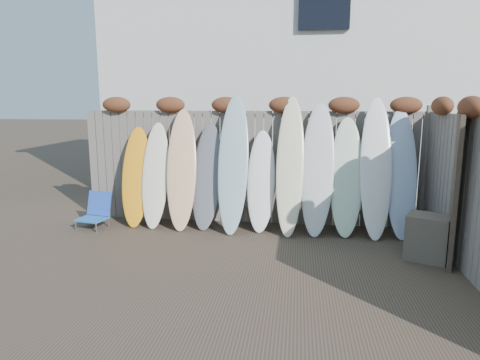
# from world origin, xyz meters

# --- Properties ---
(ground) EXTENTS (80.00, 80.00, 0.00)m
(ground) POSITION_xyz_m (0.00, 0.00, 0.00)
(ground) COLOR #493A2D
(back_fence) EXTENTS (6.05, 0.28, 2.24)m
(back_fence) POSITION_xyz_m (0.06, 2.39, 1.18)
(back_fence) COLOR slate
(back_fence) RESTS_ON ground
(right_fence) EXTENTS (0.28, 4.40, 2.24)m
(right_fence) POSITION_xyz_m (2.99, 0.25, 1.14)
(right_fence) COLOR slate
(right_fence) RESTS_ON ground
(house) EXTENTS (8.50, 5.50, 6.33)m
(house) POSITION_xyz_m (0.50, 6.50, 3.20)
(house) COLOR silver
(house) RESTS_ON ground
(beach_chair) EXTENTS (0.54, 0.56, 0.61)m
(beach_chair) POSITION_xyz_m (-2.61, 1.74, 0.28)
(beach_chair) COLOR blue
(beach_chair) RESTS_ON ground
(wooden_crate) EXTENTS (0.68, 0.63, 0.63)m
(wooden_crate) POSITION_xyz_m (2.66, 0.89, 0.32)
(wooden_crate) COLOR brown
(wooden_crate) RESTS_ON ground
(lattice_panel) EXTENTS (0.44, 1.30, 2.02)m
(lattice_panel) POSITION_xyz_m (3.01, 1.07, 1.01)
(lattice_panel) COLOR brown
(lattice_panel) RESTS_ON ground
(surfboard_0) EXTENTS (0.54, 0.65, 1.73)m
(surfboard_0) POSITION_xyz_m (-1.96, 2.00, 0.86)
(surfboard_0) COLOR orange
(surfboard_0) RESTS_ON ground
(surfboard_1) EXTENTS (0.48, 0.66, 1.81)m
(surfboard_1) POSITION_xyz_m (-1.59, 1.98, 0.90)
(surfboard_1) COLOR #F3EBCC
(surfboard_1) RESTS_ON ground
(surfboard_2) EXTENTS (0.58, 0.77, 2.04)m
(surfboard_2) POSITION_xyz_m (-1.11, 1.96, 1.02)
(surfboard_2) COLOR #DFC283
(surfboard_2) RESTS_ON ground
(surfboard_3) EXTENTS (0.57, 0.69, 1.79)m
(surfboard_3) POSITION_xyz_m (-0.68, 2.01, 0.90)
(surfboard_3) COLOR slate
(surfboard_3) RESTS_ON ground
(surfboard_4) EXTENTS (0.52, 0.80, 2.28)m
(surfboard_4) POSITION_xyz_m (-0.21, 1.91, 1.14)
(surfboard_4) COLOR #9AB7C0
(surfboard_4) RESTS_ON ground
(surfboard_5) EXTENTS (0.48, 0.61, 1.68)m
(surfboard_5) POSITION_xyz_m (0.25, 2.00, 0.84)
(surfboard_5) COLOR white
(surfboard_5) RESTS_ON ground
(surfboard_6) EXTENTS (0.48, 0.81, 2.26)m
(surfboard_6) POSITION_xyz_m (0.73, 1.91, 1.13)
(surfboard_6) COLOR #F7F1C5
(surfboard_6) RESTS_ON ground
(surfboard_7) EXTENTS (0.61, 0.81, 2.15)m
(surfboard_7) POSITION_xyz_m (1.18, 1.97, 1.08)
(surfboard_7) COLOR silver
(surfboard_7) RESTS_ON ground
(surfboard_8) EXTENTS (0.55, 0.71, 1.92)m
(surfboard_8) POSITION_xyz_m (1.65, 1.96, 0.96)
(surfboard_8) COLOR silver
(surfboard_8) RESTS_ON ground
(surfboard_9) EXTENTS (0.52, 0.80, 2.24)m
(surfboard_9) POSITION_xyz_m (2.10, 1.93, 1.12)
(surfboard_9) COLOR white
(surfboard_9) RESTS_ON ground
(surfboard_10) EXTENTS (0.50, 0.73, 2.06)m
(surfboard_10) POSITION_xyz_m (2.51, 1.98, 1.03)
(surfboard_10) COLOR silver
(surfboard_10) RESTS_ON ground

